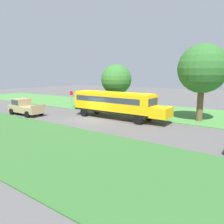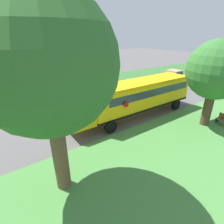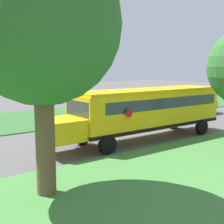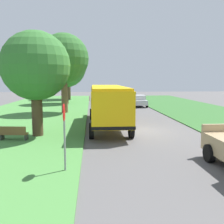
# 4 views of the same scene
# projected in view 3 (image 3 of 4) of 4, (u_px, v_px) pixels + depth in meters

# --- Properties ---
(ground_plane) EXTENTS (120.00, 120.00, 0.00)m
(ground_plane) POSITION_uv_depth(u_px,v_px,m) (142.00, 130.00, 22.52)
(ground_plane) COLOR #565454
(grass_far_side) EXTENTS (10.00, 80.00, 0.07)m
(grass_far_side) POSITION_uv_depth(u_px,v_px,m) (77.00, 114.00, 29.62)
(grass_far_side) COLOR #33662D
(grass_far_side) RESTS_ON ground
(school_bus) EXTENTS (2.84, 12.42, 3.16)m
(school_bus) POSITION_uv_depth(u_px,v_px,m) (146.00, 109.00, 19.37)
(school_bus) COLOR yellow
(school_bus) RESTS_ON ground
(pickup_truck) EXTENTS (2.28, 5.40, 2.10)m
(pickup_truck) POSITION_uv_depth(u_px,v_px,m) (194.00, 103.00, 30.06)
(pickup_truck) COLOR tan
(pickup_truck) RESTS_ON ground
(oak_tree_roadside_mid) EXTENTS (5.36, 5.36, 8.59)m
(oak_tree_roadside_mid) POSITION_uv_depth(u_px,v_px,m) (46.00, 25.00, 10.41)
(oak_tree_roadside_mid) COLOR brown
(oak_tree_roadside_mid) RESTS_ON ground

